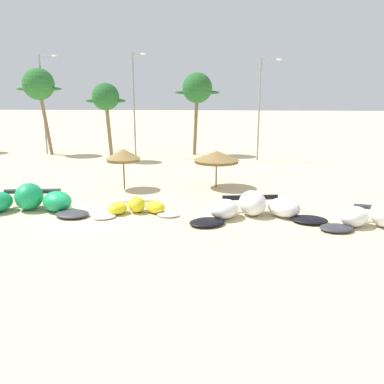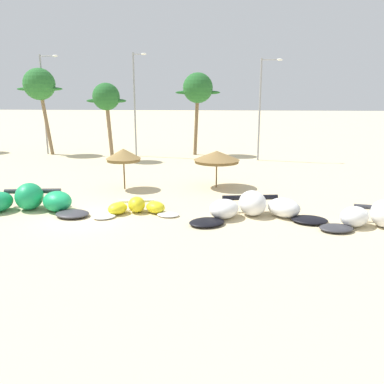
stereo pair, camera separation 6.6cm
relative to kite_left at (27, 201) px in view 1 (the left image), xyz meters
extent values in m
plane|color=beige|center=(3.52, -0.93, -0.58)|extent=(260.00, 260.00, 0.00)
ellipsoid|color=#199E5B|center=(-0.05, 0.40, 0.18)|extent=(1.71, 2.01, 1.51)
ellipsoid|color=#199E5B|center=(1.66, 0.18, -0.02)|extent=(2.35, 2.38, 1.12)
ellipsoid|color=#333338|center=(2.84, -0.80, -0.43)|extent=(2.14, 1.89, 0.30)
cylinder|color=#333338|center=(-0.12, 1.04, 0.32)|extent=(3.21, 0.66, 0.29)
cube|color=#333338|center=(-0.03, 0.22, 0.18)|extent=(1.23, 0.79, 0.04)
ellipsoid|color=white|center=(4.62, -0.96, -0.49)|extent=(1.50, 1.41, 0.17)
ellipsoid|color=yellow|center=(5.15, -0.17, -0.26)|extent=(1.35, 1.48, 0.64)
ellipsoid|color=yellow|center=(6.11, 0.27, -0.15)|extent=(1.13, 1.34, 0.86)
ellipsoid|color=yellow|center=(7.17, 0.19, -0.26)|extent=(1.50, 1.50, 0.64)
ellipsoid|color=white|center=(7.94, -0.36, -0.49)|extent=(1.34, 1.12, 0.17)
cylinder|color=white|center=(6.04, 0.68, -0.06)|extent=(1.97, 0.53, 0.18)
cube|color=white|center=(6.14, 0.15, -0.15)|extent=(0.78, 0.55, 0.04)
ellipsoid|color=black|center=(10.07, -1.69, -0.44)|extent=(2.31, 2.16, 0.27)
ellipsoid|color=white|center=(10.93, -0.48, -0.08)|extent=(2.13, 2.30, 0.99)
ellipsoid|color=white|center=(12.46, 0.16, 0.09)|extent=(1.71, 2.04, 1.34)
ellipsoid|color=white|center=(14.11, -0.01, -0.08)|extent=(2.33, 2.34, 0.99)
ellipsoid|color=black|center=(15.29, -0.92, -0.44)|extent=(2.10, 1.80, 0.27)
cylinder|color=black|center=(12.37, 0.79, 0.23)|extent=(3.10, 0.73, 0.28)
cube|color=black|center=(12.49, -0.02, 0.09)|extent=(1.21, 0.82, 0.04)
ellipsoid|color=#333338|center=(16.30, -2.16, -0.44)|extent=(1.80, 1.50, 0.27)
ellipsoid|color=white|center=(17.34, -1.42, -0.08)|extent=(2.04, 2.03, 1.00)
ellipsoid|color=white|center=(18.77, -1.34, 0.10)|extent=(1.54, 1.83, 1.35)
cylinder|color=#333338|center=(18.88, -0.78, 0.22)|extent=(2.66, 0.74, 0.24)
cylinder|color=brown|center=(4.17, 5.63, 0.48)|extent=(0.10, 0.10, 2.13)
cone|color=olive|center=(4.17, 5.63, 1.88)|extent=(2.36, 2.36, 0.67)
cylinder|color=olive|center=(4.17, 5.63, 1.45)|extent=(2.25, 2.25, 0.20)
cylinder|color=brown|center=(10.44, 6.63, 0.39)|extent=(0.10, 0.10, 1.94)
cone|color=olive|center=(10.44, 6.63, 1.67)|extent=(3.18, 3.18, 0.63)
cylinder|color=brown|center=(10.44, 6.63, 1.26)|extent=(3.02, 3.02, 0.20)
cylinder|color=#7F6647|center=(-7.63, 20.86, 3.06)|extent=(1.17, 0.36, 7.27)
sphere|color=#286B2D|center=(-8.03, 20.86, 6.70)|extent=(3.24, 3.24, 3.24)
ellipsoid|color=#286B2D|center=(-9.33, 20.86, 6.21)|extent=(2.27, 0.50, 0.36)
ellipsoid|color=#286B2D|center=(-6.73, 20.86, 6.21)|extent=(2.27, 0.50, 0.36)
cylinder|color=#7F6647|center=(0.04, 17.41, 2.45)|extent=(0.69, 0.36, 6.07)
sphere|color=#236028|center=(-0.12, 17.41, 5.48)|extent=(2.55, 2.55, 2.55)
ellipsoid|color=#236028|center=(-1.14, 17.41, 5.10)|extent=(1.79, 0.50, 0.36)
ellipsoid|color=#236028|center=(0.90, 17.41, 5.10)|extent=(1.79, 0.50, 0.36)
cylinder|color=brown|center=(8.13, 21.74, 2.87)|extent=(0.65, 0.36, 6.91)
sphere|color=#236028|center=(8.27, 21.74, 6.32)|extent=(3.08, 3.08, 3.08)
ellipsoid|color=#236028|center=(7.04, 21.74, 5.86)|extent=(2.15, 0.50, 0.36)
ellipsoid|color=#236028|center=(9.50, 21.74, 5.86)|extent=(2.15, 0.50, 0.36)
cylinder|color=gray|center=(-7.86, 21.17, 4.53)|extent=(0.18, 0.18, 10.21)
cylinder|color=gray|center=(-7.06, 21.17, 9.49)|extent=(1.61, 0.10, 0.10)
ellipsoid|color=silver|center=(-6.25, 21.17, 9.49)|extent=(0.56, 0.24, 0.20)
cylinder|color=gray|center=(1.97, 20.26, 4.55)|extent=(0.18, 0.18, 10.26)
cylinder|color=gray|center=(2.49, 20.26, 9.53)|extent=(1.05, 0.10, 0.10)
ellipsoid|color=silver|center=(3.02, 20.26, 9.53)|extent=(0.56, 0.24, 0.20)
cylinder|color=gray|center=(14.34, 18.55, 4.19)|extent=(0.18, 0.18, 9.54)
cylinder|color=gray|center=(15.17, 18.55, 8.81)|extent=(1.65, 0.10, 0.10)
ellipsoid|color=silver|center=(15.99, 18.55, 8.81)|extent=(0.56, 0.24, 0.20)
camera|label=1|loc=(10.62, -21.06, 5.89)|focal=37.96mm
camera|label=2|loc=(10.68, -21.06, 5.89)|focal=37.96mm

